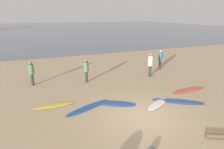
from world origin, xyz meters
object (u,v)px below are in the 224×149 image
(surfboard_0, at_px, (54,106))
(surfboard_5, at_px, (188,90))
(surfboard_2, at_px, (116,103))
(surfboard_1, at_px, (88,107))
(person_3, at_px, (150,63))
(person_1, at_px, (31,71))
(surfboard_4, at_px, (178,101))
(surfboard_3, at_px, (158,104))
(person_0, at_px, (86,69))
(person_2, at_px, (160,58))

(surfboard_0, xyz_separation_m, surfboard_5, (7.87, -0.93, 0.00))
(surfboard_2, bearing_deg, surfboard_1, -154.82)
(person_3, bearing_deg, person_1, 69.09)
(surfboard_4, bearing_deg, surfboard_5, 65.26)
(surfboard_1, xyz_separation_m, surfboard_3, (3.48, -0.96, 0.00))
(surfboard_4, relative_size, person_1, 1.65)
(person_0, bearing_deg, surfboard_4, 87.59)
(surfboard_0, distance_m, surfboard_4, 6.47)
(surfboard_2, relative_size, person_2, 1.25)
(surfboard_4, distance_m, person_2, 6.53)
(person_2, bearing_deg, surfboard_1, -147.16)
(surfboard_4, xyz_separation_m, person_1, (-7.09, 5.65, 0.92))
(surfboard_5, xyz_separation_m, person_3, (-0.65, 3.29, 1.03))
(surfboard_3, xyz_separation_m, surfboard_5, (2.84, 0.89, -0.01))
(surfboard_0, relative_size, surfboard_5, 0.82)
(surfboard_0, xyz_separation_m, surfboard_2, (3.02, -0.98, 0.01))
(person_0, bearing_deg, surfboard_3, 79.05)
(surfboard_4, relative_size, surfboard_5, 1.09)
(person_2, bearing_deg, surfboard_5, -103.35)
(surfboard_5, bearing_deg, person_3, 98.62)
(surfboard_5, xyz_separation_m, person_1, (-8.81, 4.58, 0.93))
(person_0, bearing_deg, surfboard_5, 105.33)
(surfboard_1, relative_size, surfboard_5, 1.02)
(person_1, bearing_deg, surfboard_3, 113.48)
(surfboard_1, distance_m, person_0, 4.00)
(surfboard_2, xyz_separation_m, person_0, (-0.52, 3.90, 0.92))
(surfboard_2, height_order, surfboard_4, surfboard_4)
(surfboard_2, height_order, surfboard_5, surfboard_2)
(surfboard_1, height_order, person_1, person_1)
(surfboard_0, bearing_deg, surfboard_2, -17.37)
(surfboard_0, height_order, person_1, person_1)
(surfboard_1, bearing_deg, surfboard_4, -36.51)
(person_0, bearing_deg, person_3, 134.15)
(surfboard_0, bearing_deg, person_0, 50.13)
(surfboard_5, bearing_deg, person_1, 149.93)
(surfboard_2, xyz_separation_m, surfboard_3, (2.01, -0.84, 0.00))
(person_1, distance_m, person_3, 8.26)
(surfboard_2, height_order, person_1, person_1)
(surfboard_0, xyz_separation_m, person_3, (7.21, 2.36, 1.03))
(surfboard_2, xyz_separation_m, person_2, (6.09, 4.73, 0.94))
(surfboard_5, height_order, person_1, person_1)
(person_1, bearing_deg, surfboard_4, 117.47)
(surfboard_0, relative_size, person_3, 1.13)
(surfboard_4, bearing_deg, person_2, 96.08)
(surfboard_2, height_order, person_3, person_3)
(person_3, bearing_deg, surfboard_4, 154.38)
(surfboard_3, height_order, person_3, person_3)
(surfboard_1, distance_m, person_2, 8.90)
(person_2, xyz_separation_m, person_3, (-1.89, -1.39, 0.09))
(surfboard_2, distance_m, surfboard_5, 4.85)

